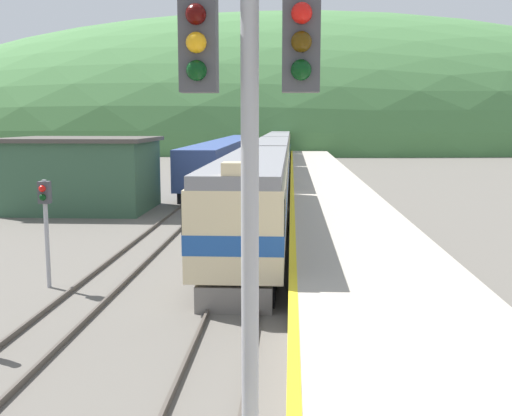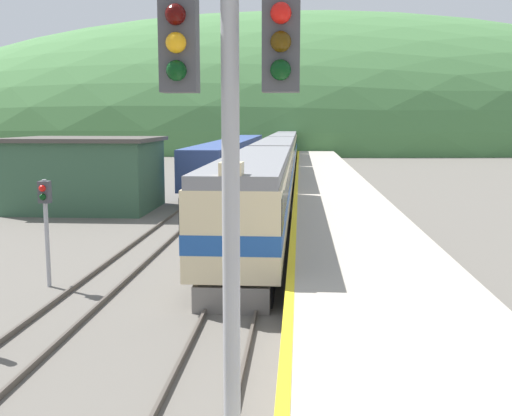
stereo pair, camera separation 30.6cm
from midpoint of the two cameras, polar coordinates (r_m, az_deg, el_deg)
track_main at (r=74.24m, az=2.84°, el=4.15°), size 1.52×180.00×0.16m
track_siding at (r=74.49m, az=-0.73°, el=4.17°), size 1.52×180.00×0.16m
platform at (r=54.30m, az=6.79°, el=3.04°), size 5.33×140.00×1.02m
distant_hills at (r=132.27m, az=3.45°, el=5.91°), size 188.99×85.05×55.70m
station_shed at (r=38.06m, az=-15.62°, el=3.19°), size 8.70×6.94×4.43m
express_train_lead_car at (r=26.30m, az=0.34°, el=1.14°), size 2.87×20.26×4.27m
carriage_second at (r=48.34m, az=2.11°, el=4.38°), size 2.86×21.85×3.91m
carriage_third at (r=71.03m, az=2.79°, el=5.62°), size 2.86×21.85×3.91m
carriage_fourth at (r=93.74m, az=3.14°, el=6.26°), size 2.86×21.85×3.91m
carriage_fifth at (r=116.45m, az=3.35°, el=6.65°), size 2.86×21.85×3.91m
siding_train at (r=59.43m, az=-1.99°, el=4.84°), size 2.90×42.64×3.58m
signal_mast_main at (r=6.58m, az=-1.12°, el=5.39°), size 2.20×0.42×7.73m
signal_post_siding at (r=20.45m, az=-19.03°, el=-0.19°), size 0.36×0.42×3.54m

